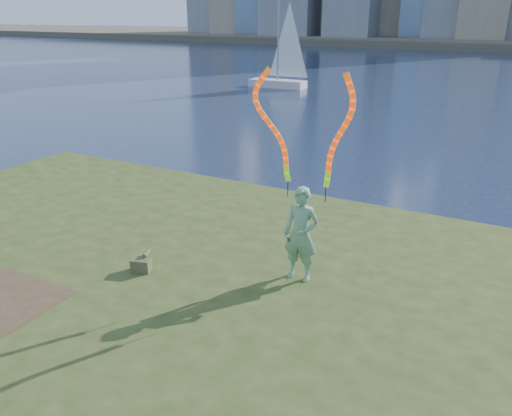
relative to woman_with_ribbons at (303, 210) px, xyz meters
The scene contains 6 objects.
ground 3.61m from the woman_with_ribbons, 165.31° to the right, with size 320.00×320.00×0.00m, color #1A2843.
grassy_knoll 4.50m from the woman_with_ribbons, 132.52° to the right, with size 20.00×18.00×0.80m.
far_shore 94.33m from the woman_with_ribbons, 91.68° to the left, with size 320.00×40.00×1.20m, color #4B4637.
woman_with_ribbons is the anchor object (origin of this frame).
canvas_bag 3.36m from the woman_with_ribbons, 156.71° to the right, with size 0.42×0.48×0.35m.
sailboat 31.09m from the woman_with_ribbons, 116.07° to the left, with size 4.70×1.43×7.13m.
Camera 1 is at (5.98, -7.13, 5.58)m, focal length 35.00 mm.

